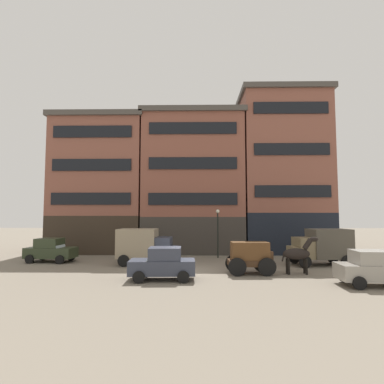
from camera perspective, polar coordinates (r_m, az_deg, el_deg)
ground_plane at (r=20.23m, az=-0.85°, el=-14.80°), size 120.00×120.00×0.00m
building_far_left at (r=32.45m, az=-16.48°, el=1.35°), size 9.20×7.45×13.42m
building_center_left at (r=30.99m, az=0.23°, el=1.76°), size 10.14×7.45×13.78m
building_center_right at (r=32.33m, az=16.56°, el=3.64°), size 8.71×7.45×15.97m
cargo_wagon at (r=19.56m, az=11.03°, el=-11.69°), size 2.94×1.59×1.98m
draft_horse at (r=20.26m, az=19.41°, el=-10.92°), size 2.35×0.65×2.30m
delivery_truck_near at (r=24.24m, az=23.30°, el=-9.30°), size 4.47×2.42×2.62m
delivery_truck_far at (r=22.82m, az=-8.82°, el=-9.93°), size 4.42×2.28×2.62m
sedan_dark at (r=26.27m, az=-25.19°, el=-9.93°), size 3.82×2.12×1.83m
sedan_light at (r=17.65m, az=-5.53°, el=-13.35°), size 3.76×1.97×1.83m
sedan_parked_curb at (r=18.69m, az=31.21°, el=-12.25°), size 3.76×1.98×1.83m
pedestrian_officer at (r=26.98m, az=18.64°, el=-9.80°), size 0.47×0.47×1.79m
streetlamp_curbside at (r=26.05m, az=4.90°, el=-6.48°), size 0.32×0.32×4.12m
fire_hydrant_curbside at (r=26.36m, az=-9.86°, el=-11.31°), size 0.24×0.24×0.83m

